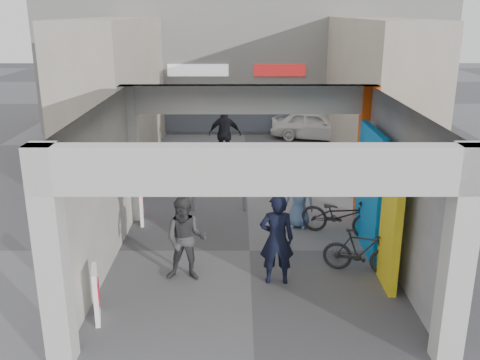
{
  "coord_description": "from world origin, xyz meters",
  "views": [
    {
      "loc": [
        -0.23,
        -11.16,
        5.27
      ],
      "look_at": [
        -0.22,
        1.0,
        1.38
      ],
      "focal_mm": 40.0,
      "sensor_mm": 36.0,
      "label": 1
    }
  ],
  "objects_px": {
    "border_collie": "(281,240)",
    "man_back_turned": "(186,239)",
    "bicycle_front": "(340,215)",
    "man_elderly": "(299,199)",
    "man_crates": "(225,134)",
    "man_with_dog": "(277,239)",
    "cafe_set": "(195,168)",
    "produce_stand": "(191,161)",
    "white_van": "(315,125)",
    "bicycle_rear": "(361,252)"
  },
  "relations": [
    {
      "from": "cafe_set",
      "to": "bicycle_rear",
      "type": "xyz_separation_m",
      "value": [
        3.97,
        -6.61,
        0.14
      ]
    },
    {
      "from": "man_crates",
      "to": "bicycle_rear",
      "type": "height_order",
      "value": "man_crates"
    },
    {
      "from": "cafe_set",
      "to": "man_with_dog",
      "type": "bearing_deg",
      "value": -72.78
    },
    {
      "from": "cafe_set",
      "to": "man_elderly",
      "type": "xyz_separation_m",
      "value": [
        2.94,
        -4.12,
        0.39
      ]
    },
    {
      "from": "cafe_set",
      "to": "produce_stand",
      "type": "distance_m",
      "value": 0.93
    },
    {
      "from": "cafe_set",
      "to": "man_crates",
      "type": "distance_m",
      "value": 2.38
    },
    {
      "from": "produce_stand",
      "to": "white_van",
      "type": "distance_m",
      "value": 6.69
    },
    {
      "from": "produce_stand",
      "to": "man_elderly",
      "type": "relative_size",
      "value": 0.81
    },
    {
      "from": "cafe_set",
      "to": "man_elderly",
      "type": "distance_m",
      "value": 5.08
    },
    {
      "from": "man_with_dog",
      "to": "man_elderly",
      "type": "relative_size",
      "value": 1.29
    },
    {
      "from": "produce_stand",
      "to": "man_back_turned",
      "type": "height_order",
      "value": "man_back_turned"
    },
    {
      "from": "bicycle_rear",
      "to": "man_back_turned",
      "type": "bearing_deg",
      "value": 112.45
    },
    {
      "from": "man_with_dog",
      "to": "bicycle_rear",
      "type": "height_order",
      "value": "man_with_dog"
    },
    {
      "from": "produce_stand",
      "to": "bicycle_front",
      "type": "height_order",
      "value": "bicycle_front"
    },
    {
      "from": "bicycle_front",
      "to": "man_crates",
      "type": "bearing_deg",
      "value": 49.68
    },
    {
      "from": "man_crates",
      "to": "bicycle_front",
      "type": "relative_size",
      "value": 1.02
    },
    {
      "from": "produce_stand",
      "to": "border_collie",
      "type": "xyz_separation_m",
      "value": [
        2.61,
        -6.41,
        -0.06
      ]
    },
    {
      "from": "man_back_turned",
      "to": "white_van",
      "type": "distance_m",
      "value": 13.1
    },
    {
      "from": "cafe_set",
      "to": "bicycle_rear",
      "type": "distance_m",
      "value": 7.72
    },
    {
      "from": "man_with_dog",
      "to": "man_back_turned",
      "type": "xyz_separation_m",
      "value": [
        -1.82,
        0.14,
        -0.06
      ]
    },
    {
      "from": "border_collie",
      "to": "man_back_turned",
      "type": "height_order",
      "value": "man_back_turned"
    },
    {
      "from": "produce_stand",
      "to": "border_collie",
      "type": "relative_size",
      "value": 1.9
    },
    {
      "from": "cafe_set",
      "to": "man_elderly",
      "type": "height_order",
      "value": "man_elderly"
    },
    {
      "from": "cafe_set",
      "to": "man_elderly",
      "type": "bearing_deg",
      "value": -54.49
    },
    {
      "from": "produce_stand",
      "to": "white_van",
      "type": "xyz_separation_m",
      "value": [
        4.87,
        4.58,
        0.31
      ]
    },
    {
      "from": "produce_stand",
      "to": "bicycle_rear",
      "type": "xyz_separation_m",
      "value": [
        4.18,
        -7.52,
        0.17
      ]
    },
    {
      "from": "cafe_set",
      "to": "produce_stand",
      "type": "relative_size",
      "value": 1.33
    },
    {
      "from": "man_back_turned",
      "to": "bicycle_front",
      "type": "relative_size",
      "value": 0.9
    },
    {
      "from": "produce_stand",
      "to": "bicycle_rear",
      "type": "relative_size",
      "value": 0.75
    },
    {
      "from": "produce_stand",
      "to": "man_elderly",
      "type": "height_order",
      "value": "man_elderly"
    },
    {
      "from": "man_with_dog",
      "to": "man_crates",
      "type": "height_order",
      "value": "man_crates"
    },
    {
      "from": "bicycle_front",
      "to": "bicycle_rear",
      "type": "xyz_separation_m",
      "value": [
        0.09,
        -1.95,
        -0.03
      ]
    },
    {
      "from": "border_collie",
      "to": "man_with_dog",
      "type": "height_order",
      "value": "man_with_dog"
    },
    {
      "from": "man_elderly",
      "to": "bicycle_front",
      "type": "height_order",
      "value": "man_elderly"
    },
    {
      "from": "man_back_turned",
      "to": "white_van",
      "type": "bearing_deg",
      "value": 74.43
    },
    {
      "from": "white_van",
      "to": "bicycle_front",
      "type": "bearing_deg",
      "value": -167.74
    },
    {
      "from": "produce_stand",
      "to": "man_with_dog",
      "type": "relative_size",
      "value": 0.63
    },
    {
      "from": "border_collie",
      "to": "white_van",
      "type": "height_order",
      "value": "white_van"
    },
    {
      "from": "man_crates",
      "to": "white_van",
      "type": "bearing_deg",
      "value": -134.1
    },
    {
      "from": "bicycle_front",
      "to": "produce_stand",
      "type": "bearing_deg",
      "value": 62.27
    },
    {
      "from": "man_back_turned",
      "to": "man_elderly",
      "type": "relative_size",
      "value": 1.2
    },
    {
      "from": "border_collie",
      "to": "bicycle_front",
      "type": "distance_m",
      "value": 1.72
    },
    {
      "from": "produce_stand",
      "to": "bicycle_front",
      "type": "distance_m",
      "value": 6.91
    },
    {
      "from": "man_elderly",
      "to": "border_collie",
      "type": "bearing_deg",
      "value": -97.76
    },
    {
      "from": "man_elderly",
      "to": "bicycle_front",
      "type": "relative_size",
      "value": 0.75
    },
    {
      "from": "border_collie",
      "to": "cafe_set",
      "type": "bearing_deg",
      "value": 117.11
    },
    {
      "from": "produce_stand",
      "to": "border_collie",
      "type": "height_order",
      "value": "produce_stand"
    },
    {
      "from": "man_elderly",
      "to": "man_crates",
      "type": "distance_m",
      "value": 6.54
    },
    {
      "from": "man_elderly",
      "to": "white_van",
      "type": "xyz_separation_m",
      "value": [
        1.72,
        9.6,
        -0.11
      ]
    },
    {
      "from": "man_with_dog",
      "to": "white_van",
      "type": "relative_size",
      "value": 0.51
    }
  ]
}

